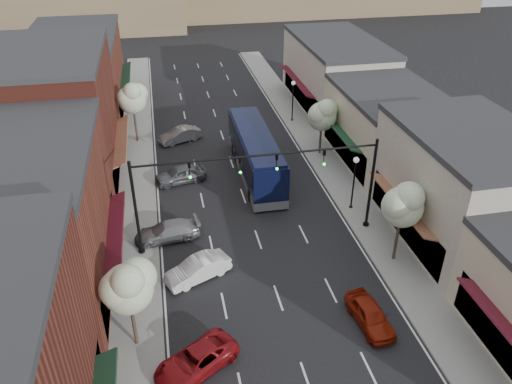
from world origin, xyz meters
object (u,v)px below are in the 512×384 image
lamp_post_near (355,175)px  lamp_post_far (293,94)px  tree_right_near (404,204)px  parked_car_c (167,232)px  parked_car_d (181,174)px  parked_car_a (196,360)px  tree_right_far (323,114)px  coach_bus (255,153)px  tree_left_far (132,97)px  signal_mast_right (340,174)px  red_hatchback (370,315)px  tree_left_near (128,285)px  parked_car_b (198,269)px  parked_car_e (180,135)px  signal_mast_left (172,191)px

lamp_post_near → lamp_post_far: 17.50m
tree_right_near → parked_car_c: tree_right_near is taller
parked_car_d → parked_car_a: bearing=-13.1°
tree_right_far → parked_car_c: bearing=-143.8°
tree_right_far → coach_bus: (-6.65, -2.55, -2.00)m
tree_right_far → tree_left_far: size_ratio=0.89×
signal_mast_right → tree_left_far: signal_mast_right is taller
red_hatchback → parked_car_c: size_ratio=0.86×
tree_left_near → parked_car_b: tree_left_near is taller
parked_car_b → parked_car_e: parked_car_b is taller
parked_car_e → parked_car_a: bearing=-24.4°
signal_mast_left → parked_car_c: 4.21m
lamp_post_far → signal_mast_right: bearing=-96.2°
tree_right_near → tree_left_far: 27.56m
signal_mast_right → tree_left_near: (-13.87, -8.05, -0.40)m
tree_left_far → lamp_post_far: size_ratio=1.38×
coach_bus → lamp_post_far: bearing=60.4°
tree_left_near → parked_car_a: size_ratio=1.27×
tree_left_far → parked_car_c: (2.05, -16.65, -3.95)m
signal_mast_left → lamp_post_near: bearing=10.6°
tree_right_far → red_hatchback: tree_right_far is taller
parked_car_c → lamp_post_near: bearing=88.1°
tree_left_far → parked_car_d: bearing=-67.8°
parked_car_b → lamp_post_far: bearing=127.8°
signal_mast_left → parked_car_a: (0.30, -10.24, -4.00)m
tree_right_near → red_hatchback: size_ratio=1.52×
tree_right_far → signal_mast_left: bearing=-139.5°
parked_car_b → parked_car_c: bearing=176.2°
red_hatchback → parked_car_d: 20.52m
lamp_post_near → parked_car_c: (-14.00, -1.21, -2.35)m
signal_mast_right → tree_left_near: bearing=-149.9°
parked_car_e → red_hatchback: bearing=-3.8°
tree_left_far → lamp_post_near: bearing=-43.9°
coach_bus → parked_car_b: coach_bus is taller
signal_mast_left → parked_car_d: 10.12m
parked_car_e → parked_car_d: bearing=-25.7°
tree_left_near → parked_car_c: (2.05, 9.35, -3.56)m
lamp_post_far → tree_left_near: bearing=-119.8°
signal_mast_left → lamp_post_near: size_ratio=1.85×
lamp_post_far → red_hatchback: size_ratio=1.13×
tree_left_far → parked_car_b: bearing=-80.0°
tree_left_far → parked_car_a: size_ratio=1.37×
signal_mast_left → tree_right_near: size_ratio=1.38×
coach_bus → tree_right_near: bearing=-63.4°
coach_bus → parked_car_d: (-6.41, -0.10, -1.26)m
parked_car_b → parked_car_c: size_ratio=0.93×
tree_left_far → red_hatchback: size_ratio=1.57×
signal_mast_right → tree_left_near: 16.05m
coach_bus → parked_car_c: size_ratio=2.76×
signal_mast_right → parked_car_c: 12.54m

